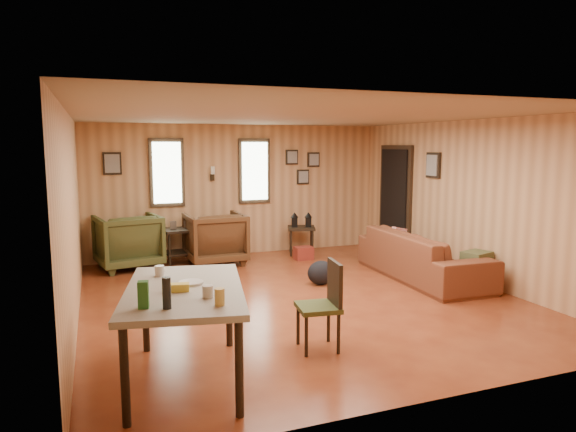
% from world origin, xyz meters
% --- Properties ---
extents(room, '(5.54, 6.04, 2.44)m').
position_xyz_m(room, '(0.17, 0.27, 1.21)').
color(room, brown).
rests_on(room, ground).
extents(sofa, '(0.81, 2.47, 0.96)m').
position_xyz_m(sofa, '(2.14, 0.25, 0.48)').
color(sofa, brown).
rests_on(sofa, ground).
extents(recliner_brown, '(0.98, 0.92, 0.98)m').
position_xyz_m(recliner_brown, '(-0.60, 2.34, 0.49)').
color(recliner_brown, '#452914').
rests_on(recliner_brown, ground).
extents(recliner_green, '(1.12, 1.07, 0.99)m').
position_xyz_m(recliner_green, '(-2.02, 2.54, 0.50)').
color(recliner_green, '#3C411D').
rests_on(recliner_green, ground).
extents(end_table, '(0.62, 0.57, 0.74)m').
position_xyz_m(end_table, '(-1.15, 2.58, 0.42)').
color(end_table, black).
rests_on(end_table, ground).
extents(side_table, '(0.63, 0.63, 0.79)m').
position_xyz_m(side_table, '(1.08, 2.55, 0.54)').
color(side_table, black).
rests_on(side_table, ground).
extents(cooler, '(0.32, 0.23, 0.23)m').
position_xyz_m(cooler, '(0.94, 2.10, 0.11)').
color(cooler, maroon).
rests_on(cooler, ground).
extents(backpack, '(0.48, 0.41, 0.35)m').
position_xyz_m(backpack, '(0.54, 0.47, 0.18)').
color(backpack, black).
rests_on(backpack, ground).
extents(sofa_pillows, '(0.82, 1.64, 0.34)m').
position_xyz_m(sofa_pillows, '(2.30, 0.10, 0.50)').
color(sofa_pillows, '#494C2A').
rests_on(sofa_pillows, sofa).
extents(dining_table, '(1.26, 1.77, 1.06)m').
position_xyz_m(dining_table, '(-1.83, -1.94, 0.75)').
color(dining_table, gray).
rests_on(dining_table, ground).
extents(dining_chair, '(0.45, 0.45, 0.89)m').
position_xyz_m(dining_chair, '(-0.41, -1.72, 0.50)').
color(dining_chair, '#3C411D').
rests_on(dining_chair, ground).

